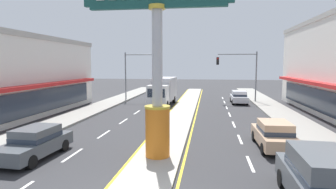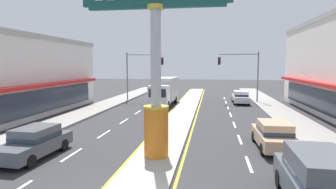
{
  "view_description": "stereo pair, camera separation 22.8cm",
  "coord_description": "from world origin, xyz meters",
  "px_view_note": "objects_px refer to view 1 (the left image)",
  "views": [
    {
      "loc": [
        2.44,
        -8.44,
        4.66
      ],
      "look_at": [
        -0.3,
        10.59,
        2.6
      ],
      "focal_mm": 30.02,
      "sensor_mm": 36.0,
      "label": 1
    },
    {
      "loc": [
        2.66,
        -8.4,
        4.66
      ],
      "look_at": [
        -0.3,
        10.59,
        2.6
      ],
      "focal_mm": 30.02,
      "sensor_mm": 36.0,
      "label": 2
    }
  ],
  "objects_px": {
    "sedan_far_right_lane": "(35,142)",
    "sedan_far_left_oncoming": "(274,134)",
    "box_truck_near_right_lane": "(163,90)",
    "sedan_mid_left_lane": "(239,97)",
    "suv_near_left_lane": "(322,179)",
    "traffic_light_left_side": "(139,68)",
    "traffic_light_right_side": "(241,68)",
    "storefront_left": "(8,76)",
    "district_sign": "(157,70)"
  },
  "relations": [
    {
      "from": "sedan_far_right_lane",
      "to": "district_sign",
      "type": "bearing_deg",
      "value": 6.57
    },
    {
      "from": "suv_near_left_lane",
      "to": "sedan_mid_left_lane",
      "type": "bearing_deg",
      "value": 89.99
    },
    {
      "from": "storefront_left",
      "to": "traffic_light_right_side",
      "type": "xyz_separation_m",
      "value": [
        22.48,
        11.27,
        0.62
      ]
    },
    {
      "from": "sedan_mid_left_lane",
      "to": "district_sign",
      "type": "bearing_deg",
      "value": -106.19
    },
    {
      "from": "box_truck_near_right_lane",
      "to": "sedan_far_left_oncoming",
      "type": "height_order",
      "value": "box_truck_near_right_lane"
    },
    {
      "from": "storefront_left",
      "to": "traffic_light_left_side",
      "type": "relative_size",
      "value": 3.04
    },
    {
      "from": "suv_near_left_lane",
      "to": "traffic_light_right_side",
      "type": "bearing_deg",
      "value": 89.36
    },
    {
      "from": "box_truck_near_right_lane",
      "to": "suv_near_left_lane",
      "type": "distance_m",
      "value": 24.3
    },
    {
      "from": "district_sign",
      "to": "box_truck_near_right_lane",
      "type": "height_order",
      "value": "district_sign"
    },
    {
      "from": "sedan_mid_left_lane",
      "to": "suv_near_left_lane",
      "type": "bearing_deg",
      "value": -90.01
    },
    {
      "from": "sedan_far_right_lane",
      "to": "suv_near_left_lane",
      "type": "relative_size",
      "value": 0.94
    },
    {
      "from": "box_truck_near_right_lane",
      "to": "sedan_mid_left_lane",
      "type": "distance_m",
      "value": 9.21
    },
    {
      "from": "box_truck_near_right_lane",
      "to": "sedan_far_left_oncoming",
      "type": "bearing_deg",
      "value": -60.99
    },
    {
      "from": "traffic_light_left_side",
      "to": "sedan_far_right_lane",
      "type": "xyz_separation_m",
      "value": [
        0.29,
        -22.44,
        -3.46
      ]
    },
    {
      "from": "sedan_far_right_lane",
      "to": "sedan_far_left_oncoming",
      "type": "height_order",
      "value": "same"
    },
    {
      "from": "district_sign",
      "to": "storefront_left",
      "type": "distance_m",
      "value": 19.24
    },
    {
      "from": "storefront_left",
      "to": "district_sign",
      "type": "bearing_deg",
      "value": -33.18
    },
    {
      "from": "suv_near_left_lane",
      "to": "sedan_mid_left_lane",
      "type": "relative_size",
      "value": 1.08
    },
    {
      "from": "district_sign",
      "to": "traffic_light_left_side",
      "type": "bearing_deg",
      "value": 106.38
    },
    {
      "from": "sedan_far_right_lane",
      "to": "suv_near_left_lane",
      "type": "xyz_separation_m",
      "value": [
        12.2,
        -3.31,
        0.2
      ]
    },
    {
      "from": "district_sign",
      "to": "suv_near_left_lane",
      "type": "xyz_separation_m",
      "value": [
        6.1,
        -4.02,
        -3.43
      ]
    },
    {
      "from": "suv_near_left_lane",
      "to": "sedan_mid_left_lane",
      "type": "height_order",
      "value": "suv_near_left_lane"
    },
    {
      "from": "traffic_light_left_side",
      "to": "sedan_mid_left_lane",
      "type": "bearing_deg",
      "value": -3.28
    },
    {
      "from": "box_truck_near_right_lane",
      "to": "sedan_far_right_lane",
      "type": "height_order",
      "value": "box_truck_near_right_lane"
    },
    {
      "from": "district_sign",
      "to": "suv_near_left_lane",
      "type": "height_order",
      "value": "district_sign"
    },
    {
      "from": "sedan_mid_left_lane",
      "to": "traffic_light_right_side",
      "type": "bearing_deg",
      "value": 69.69
    },
    {
      "from": "storefront_left",
      "to": "suv_near_left_lane",
      "type": "bearing_deg",
      "value": -33.23
    },
    {
      "from": "suv_near_left_lane",
      "to": "sedan_far_right_lane",
      "type": "bearing_deg",
      "value": 164.8
    },
    {
      "from": "traffic_light_right_side",
      "to": "sedan_mid_left_lane",
      "type": "xyz_separation_m",
      "value": [
        -0.28,
        -0.77,
        -3.46
      ]
    },
    {
      "from": "traffic_light_left_side",
      "to": "traffic_light_right_side",
      "type": "distance_m",
      "value": 12.78
    },
    {
      "from": "traffic_light_left_side",
      "to": "traffic_light_right_side",
      "type": "relative_size",
      "value": 1.0
    },
    {
      "from": "box_truck_near_right_lane",
      "to": "sedan_far_right_lane",
      "type": "distance_m",
      "value": 19.62
    },
    {
      "from": "traffic_light_left_side",
      "to": "sedan_far_right_lane",
      "type": "height_order",
      "value": "traffic_light_left_side"
    },
    {
      "from": "sedan_far_right_lane",
      "to": "sedan_far_left_oncoming",
      "type": "bearing_deg",
      "value": 15.42
    },
    {
      "from": "traffic_light_left_side",
      "to": "sedan_far_right_lane",
      "type": "distance_m",
      "value": 22.71
    },
    {
      "from": "box_truck_near_right_lane",
      "to": "suv_near_left_lane",
      "type": "relative_size",
      "value": 1.5
    },
    {
      "from": "storefront_left",
      "to": "sedan_far_right_lane",
      "type": "bearing_deg",
      "value": -48.33
    },
    {
      "from": "traffic_light_right_side",
      "to": "sedan_mid_left_lane",
      "type": "distance_m",
      "value": 3.55
    },
    {
      "from": "traffic_light_right_side",
      "to": "suv_near_left_lane",
      "type": "xyz_separation_m",
      "value": [
        -0.29,
        -25.81,
        -3.26
      ]
    },
    {
      "from": "box_truck_near_right_lane",
      "to": "district_sign",
      "type": "bearing_deg",
      "value": -81.63
    },
    {
      "from": "sedan_far_right_lane",
      "to": "sedan_mid_left_lane",
      "type": "bearing_deg",
      "value": 60.67
    },
    {
      "from": "suv_near_left_lane",
      "to": "box_truck_near_right_lane",
      "type": "bearing_deg",
      "value": 111.34
    },
    {
      "from": "box_truck_near_right_lane",
      "to": "sedan_mid_left_lane",
      "type": "bearing_deg",
      "value": 15.29
    },
    {
      "from": "traffic_light_right_side",
      "to": "suv_near_left_lane",
      "type": "distance_m",
      "value": 26.02
    },
    {
      "from": "storefront_left",
      "to": "box_truck_near_right_lane",
      "type": "height_order",
      "value": "storefront_left"
    },
    {
      "from": "storefront_left",
      "to": "sedan_mid_left_lane",
      "type": "relative_size",
      "value": 4.37
    },
    {
      "from": "traffic_light_left_side",
      "to": "sedan_mid_left_lane",
      "type": "xyz_separation_m",
      "value": [
        12.49,
        -0.72,
        -3.46
      ]
    },
    {
      "from": "district_sign",
      "to": "sedan_far_right_lane",
      "type": "bearing_deg",
      "value": -173.43
    },
    {
      "from": "box_truck_near_right_lane",
      "to": "sedan_mid_left_lane",
      "type": "relative_size",
      "value": 1.62
    },
    {
      "from": "sedan_far_right_lane",
      "to": "sedan_mid_left_lane",
      "type": "xyz_separation_m",
      "value": [
        12.2,
        21.73,
        0.0
      ]
    }
  ]
}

